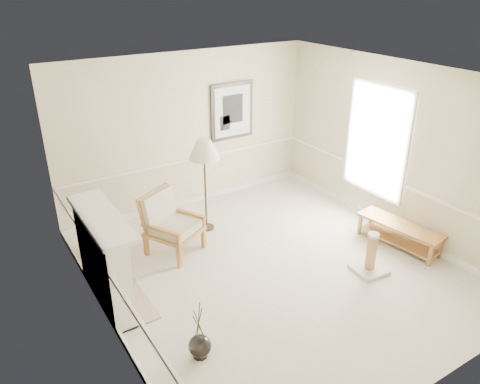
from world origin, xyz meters
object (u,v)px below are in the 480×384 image
at_px(scratching_post, 370,260).
at_px(bench, 399,231).
at_px(floor_vase, 200,346).
at_px(armchair, 168,220).
at_px(floor_lamp, 204,152).

bearing_deg(scratching_post, bench, 16.12).
relative_size(bench, scratching_post, 2.24).
relative_size(floor_vase, bench, 0.54).
height_order(floor_vase, bench, floor_vase).
distance_m(armchair, bench, 3.77).
distance_m(armchair, floor_lamp, 1.27).
bearing_deg(floor_vase, armchair, 73.52).
bearing_deg(scratching_post, floor_vase, -176.68).
bearing_deg(bench, floor_lamp, 137.33).
relative_size(floor_vase, armchair, 0.76).
bearing_deg(floor_lamp, armchair, -160.57).
bearing_deg(armchair, floor_vase, -133.92).
bearing_deg(bench, floor_vase, -173.50).
distance_m(floor_vase, scratching_post, 2.99).
relative_size(armchair, bench, 0.72).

